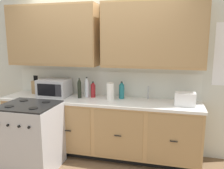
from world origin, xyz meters
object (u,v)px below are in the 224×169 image
(microwave, at_px, (54,88))
(toaster, at_px, (185,99))
(bottle_dark, at_px, (79,88))
(stove_range, at_px, (31,137))
(bottle_red, at_px, (93,90))
(knife_block, at_px, (36,87))
(paper_towel_roll, at_px, (110,91))
(bottle_clear, at_px, (87,87))
(bottle_teal, at_px, (122,90))

(microwave, bearing_deg, toaster, -2.17)
(bottle_dark, bearing_deg, microwave, 179.37)
(microwave, height_order, toaster, microwave)
(stove_range, xyz_separation_m, bottle_red, (0.68, 0.75, 0.56))
(microwave, xyz_separation_m, knife_block, (-0.41, 0.13, -0.02))
(microwave, bearing_deg, knife_block, 162.36)
(paper_towel_roll, xyz_separation_m, bottle_clear, (-0.41, 0.08, 0.03))
(microwave, xyz_separation_m, paper_towel_roll, (0.94, 0.01, -0.01))
(toaster, distance_m, paper_towel_roll, 1.09)
(bottle_dark, bearing_deg, bottle_teal, 10.86)
(knife_block, bearing_deg, bottle_teal, -0.32)
(toaster, xyz_separation_m, bottle_clear, (-1.50, 0.16, 0.06))
(stove_range, distance_m, bottle_dark, 1.01)
(microwave, distance_m, bottle_red, 0.64)
(knife_block, bearing_deg, toaster, -4.83)
(toaster, xyz_separation_m, bottle_dark, (-1.59, 0.07, 0.06))
(knife_block, relative_size, bottle_clear, 0.96)
(stove_range, bearing_deg, paper_towel_roll, 33.52)
(knife_block, height_order, bottle_red, knife_block)
(bottle_teal, bearing_deg, toaster, -11.88)
(bottle_red, relative_size, bottle_dark, 0.79)
(stove_range, bearing_deg, microwave, 85.66)
(microwave, relative_size, bottle_dark, 1.50)
(bottle_dark, height_order, bottle_clear, bottle_clear)
(microwave, xyz_separation_m, bottle_dark, (0.44, -0.00, 0.02))
(bottle_teal, xyz_separation_m, bottle_clear, (-0.56, -0.04, 0.03))
(bottle_red, height_order, bottle_dark, bottle_dark)
(knife_block, xyz_separation_m, bottle_clear, (0.94, -0.04, 0.04))
(bottle_dark, relative_size, bottle_clear, 0.98)
(stove_range, height_order, bottle_red, bottle_red)
(stove_range, relative_size, bottle_teal, 3.53)
(toaster, distance_m, bottle_red, 1.41)
(paper_towel_roll, relative_size, bottle_red, 1.03)
(bottle_teal, height_order, bottle_clear, bottle_clear)
(microwave, bearing_deg, bottle_red, 8.36)
(toaster, relative_size, bottle_clear, 0.86)
(stove_range, distance_m, bottle_red, 1.16)
(stove_range, bearing_deg, bottle_teal, 34.04)
(knife_block, xyz_separation_m, bottle_red, (1.04, -0.04, 0.01))
(bottle_teal, distance_m, bottle_clear, 0.56)
(paper_towel_roll, height_order, bottle_red, paper_towel_roll)
(bottle_dark, bearing_deg, stove_range, -127.17)
(bottle_teal, bearing_deg, bottle_clear, -176.38)
(bottle_dark, bearing_deg, toaster, -2.60)
(stove_range, bearing_deg, bottle_dark, 52.83)
(bottle_teal, relative_size, bottle_clear, 0.83)
(knife_block, relative_size, bottle_teal, 1.15)
(knife_block, distance_m, bottle_dark, 0.86)
(knife_block, distance_m, bottle_teal, 1.50)
(microwave, distance_m, bottle_dark, 0.44)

